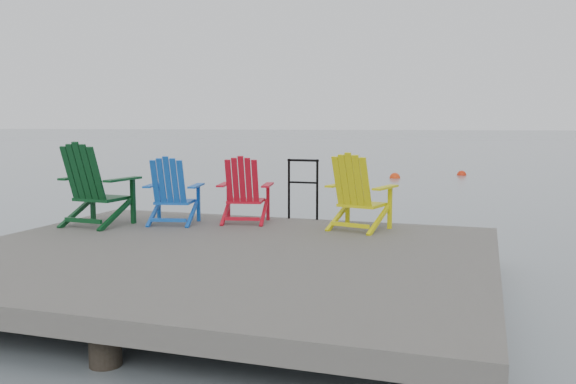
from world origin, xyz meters
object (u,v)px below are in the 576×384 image
(buoy_b, at_px, (462,175))
(handrail, at_px, (303,183))
(chair_red, at_px, (244,190))
(chair_yellow, at_px, (358,192))
(chair_green, at_px, (94,185))
(chair_blue, at_px, (172,191))
(buoy_a, at_px, (395,178))

(buoy_b, bearing_deg, handrail, -96.52)
(chair_red, xyz_separation_m, buoy_b, (2.42, 15.75, -0.98))
(chair_yellow, bearing_deg, handrail, 159.07)
(handrail, height_order, chair_green, chair_green)
(chair_blue, relative_size, buoy_b, 2.67)
(chair_red, bearing_deg, chair_green, -167.21)
(chair_blue, xyz_separation_m, buoy_a, (1.12, 14.16, -0.98))
(chair_red, bearing_deg, buoy_a, 77.11)
(chair_blue, xyz_separation_m, buoy_b, (3.35, 16.17, -0.98))
(handrail, bearing_deg, chair_yellow, -35.17)
(chair_blue, height_order, buoy_b, chair_blue)
(buoy_a, xyz_separation_m, buoy_b, (2.22, 2.00, 0.00))
(handrail, xyz_separation_m, chair_green, (-2.58, -1.48, 0.03))
(chair_green, xyz_separation_m, chair_red, (1.88, 0.87, -0.10))
(buoy_b, bearing_deg, chair_blue, -101.70)
(chair_blue, xyz_separation_m, chair_yellow, (2.59, 0.35, 0.04))
(chair_green, bearing_deg, chair_red, 29.29)
(chair_red, height_order, buoy_b, chair_red)
(buoy_a, distance_m, buoy_b, 2.99)
(chair_red, bearing_deg, chair_blue, -167.68)
(chair_red, distance_m, buoy_a, 13.78)
(chair_green, distance_m, chair_red, 2.08)
(chair_red, bearing_deg, handrail, 29.39)
(handrail, relative_size, buoy_b, 2.54)
(chair_green, xyz_separation_m, chair_yellow, (3.55, 0.80, -0.06))
(handrail, distance_m, chair_red, 0.93)
(chair_green, relative_size, chair_blue, 1.21)
(handrail, relative_size, buoy_a, 2.35)
(chair_green, relative_size, buoy_b, 3.22)
(chair_yellow, xyz_separation_m, buoy_a, (-1.46, 13.81, -1.01))
(buoy_b, bearing_deg, chair_green, -104.52)
(chair_blue, bearing_deg, chair_green, -167.07)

